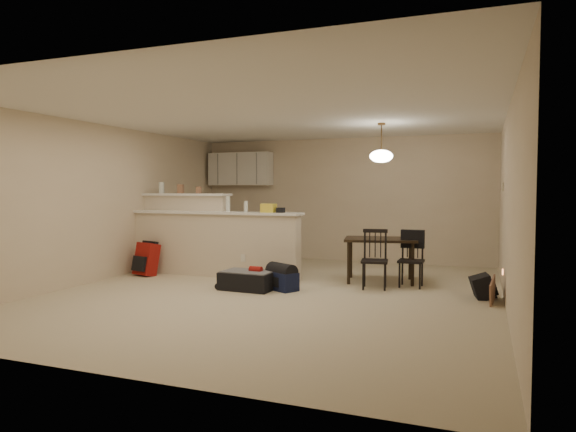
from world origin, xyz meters
The scene contains 21 objects.
room centered at (0.00, 0.00, 1.25)m, with size 7.00×7.02×2.50m.
breakfast_bar centered at (-1.76, 0.98, 0.61)m, with size 3.08×0.58×1.39m.
upper_cabinets centered at (-2.20, 3.32, 1.90)m, with size 1.40×0.34×0.70m, color white.
kitchen_counter centered at (-2.00, 3.19, 0.45)m, with size 1.80×0.60×0.90m, color white.
thermostat centered at (2.98, 1.55, 1.50)m, with size 0.02×0.12×0.12m, color beige.
jar centered at (-2.70, 1.12, 1.49)m, with size 0.10×0.10×0.20m, color silver.
cereal_box centered at (-2.30, 1.12, 1.47)m, with size 0.10×0.07×0.16m, color #94674C.
small_box centered at (-1.93, 1.12, 1.45)m, with size 0.08×0.06×0.12m, color #94674C.
bottle_a centered at (-1.24, 0.90, 1.22)m, with size 0.07×0.07×0.26m, color silver.
bottle_b centered at (-0.91, 0.90, 1.18)m, with size 0.06×0.06×0.18m, color silver.
bag_lump centered at (-0.51, 0.90, 1.16)m, with size 0.22×0.18×0.14m, color #94674C.
pouch centered at (-0.30, 0.90, 1.13)m, with size 0.12×0.10×0.08m, color #94674C.
dining_table centered at (1.21, 1.35, 0.61)m, with size 1.23×0.93×0.69m.
pendant_lamp centered at (1.21, 1.35, 1.99)m, with size 0.36×0.36×0.62m.
dining_chair_near centered at (1.24, 0.75, 0.43)m, with size 0.38×0.36×0.87m, color black, non-canonical shape.
dining_chair_far centered at (1.73, 1.08, 0.42)m, with size 0.36×0.35×0.83m, color black, non-canonical shape.
suitcase centered at (-0.47, 0.04, 0.13)m, with size 0.76×0.50×0.26m, color black.
red_backpack centered at (-2.61, 0.54, 0.27)m, with size 0.37×0.23×0.55m, color maroon.
navy_duffel centered at (0.00, 0.18, 0.13)m, with size 0.49×0.27×0.27m, color #131A3C.
black_daypack centered at (2.73, 0.61, 0.15)m, with size 0.34×0.24×0.30m, color black.
cardboard_sheet centered at (2.85, 0.27, 0.16)m, with size 0.42×0.02×0.32m, color #94674C.
Camera 1 is at (2.72, -6.69, 1.46)m, focal length 32.00 mm.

